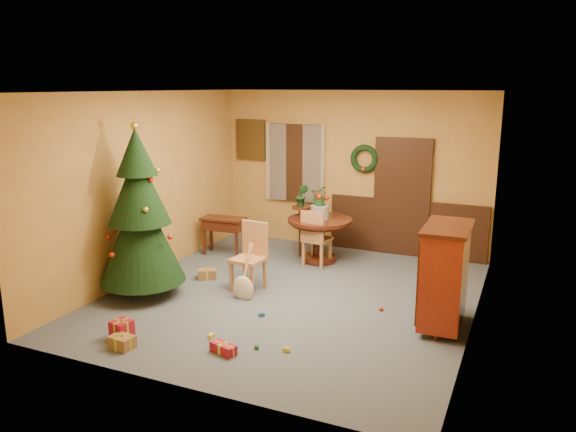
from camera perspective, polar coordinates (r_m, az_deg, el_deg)
The scene contains 21 objects.
room_envelope at distance 10.30m, azimuth 7.46°, elevation 2.59°, with size 5.50×5.50×5.50m.
dining_table at distance 9.65m, azimuth 3.24°, elevation -1.59°, with size 1.10×1.10×0.76m.
urn at distance 9.57m, azimuth 3.26°, elevation 0.39°, with size 0.31×0.31×0.23m, color slate.
centerpiece_plant at distance 9.51m, azimuth 3.29°, elevation 2.12°, with size 0.32×0.28×0.36m, color #1E4C23.
chair_near at distance 8.36m, azimuth -3.79°, elevation -3.83°, with size 0.48×0.48×1.02m.
chair_far at distance 9.40m, azimuth 2.77°, elevation -2.08°, with size 0.45×0.45×0.96m.
guitar at distance 8.01m, azimuth -4.61°, elevation -5.82°, with size 0.33×0.15×0.77m, color beige, non-canonical shape.
plant_stand at distance 9.93m, azimuth 1.41°, elevation -0.95°, with size 0.35×0.35×0.91m.
stand_plant at distance 9.81m, azimuth 1.43°, elevation 2.11°, with size 0.22×0.18×0.40m, color #19471E.
christmas_tree at distance 8.19m, azimuth -14.82°, elevation 0.02°, with size 1.21×1.21×2.50m.
writing_desk at distance 10.10m, azimuth -6.59°, elevation -1.09°, with size 0.79×0.42×0.68m.
sideboard at distance 7.25m, azimuth 15.63°, elevation -5.65°, with size 0.57×1.04×1.32m.
gift_a at distance 6.95m, azimuth -16.50°, elevation -12.17°, with size 0.30×0.23×0.15m.
gift_b at distance 7.19m, azimuth -16.53°, elevation -10.99°, with size 0.26×0.26×0.22m.
gift_c at distance 8.99m, azimuth -8.21°, elevation -5.85°, with size 0.34×0.31×0.16m.
gift_d at distance 6.61m, azimuth -6.59°, elevation -13.21°, with size 0.35×0.22×0.12m.
toy_a at distance 7.54m, azimuth -2.71°, elevation -9.97°, with size 0.08×0.05×0.05m, color #215493.
toy_b at distance 6.68m, azimuth -3.21°, elevation -13.10°, with size 0.06×0.06×0.06m, color #227E3D.
toy_c at distance 7.00m, azimuth -7.81°, elevation -11.98°, with size 0.08×0.05×0.05m, color gold.
toy_d at distance 7.80m, azimuth 9.44°, elevation -9.28°, with size 0.06×0.06×0.06m, color red.
toy_e at distance 6.61m, azimuth -0.15°, elevation -13.44°, with size 0.08×0.05×0.05m, color gold.
Camera 1 is at (3.04, -7.03, 2.98)m, focal length 35.00 mm.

